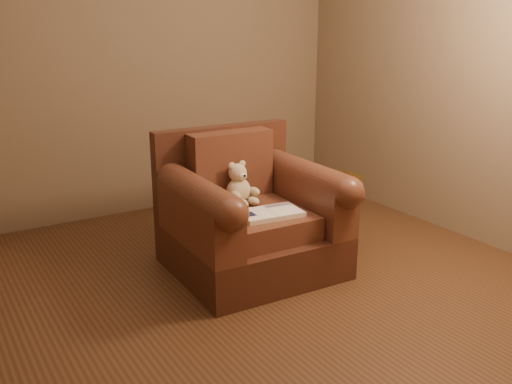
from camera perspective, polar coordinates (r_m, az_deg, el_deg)
floor at (r=3.65m, az=-0.30°, el=-10.39°), size 4.00×4.00×0.00m
room at (r=3.24m, az=-0.35°, el=17.64°), size 4.02×4.02×2.71m
armchair at (r=3.92m, az=-0.74°, el=-2.59°), size 1.08×1.03×0.94m
teddy_bear at (r=3.92m, az=-1.62°, el=0.45°), size 0.22×0.25×0.30m
guidebook at (r=3.70m, az=1.41°, el=-2.14°), size 0.43×0.28×0.03m
side_table at (r=4.23m, az=7.70°, el=-2.00°), size 0.42×0.42×0.58m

